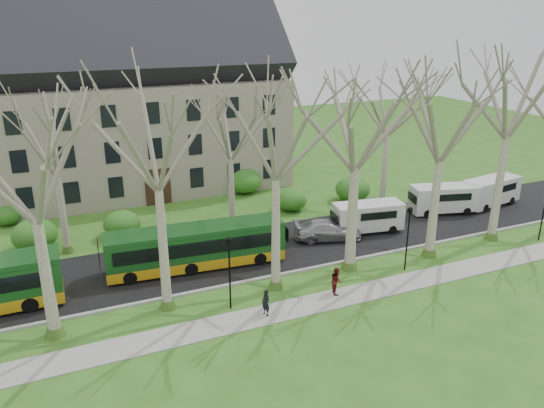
% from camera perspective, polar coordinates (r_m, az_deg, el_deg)
% --- Properties ---
extents(ground, '(120.00, 120.00, 0.00)m').
position_cam_1_polar(ground, '(33.65, 4.75, -8.20)').
color(ground, '#30601B').
rests_on(ground, ground).
extents(sidewalk, '(70.00, 2.00, 0.06)m').
position_cam_1_polar(sidewalk, '(31.74, 6.90, -10.07)').
color(sidewalk, gray).
rests_on(sidewalk, ground).
extents(road, '(80.00, 8.00, 0.06)m').
position_cam_1_polar(road, '(38.06, 0.86, -4.61)').
color(road, black).
rests_on(road, ground).
extents(curb, '(80.00, 0.25, 0.14)m').
position_cam_1_polar(curb, '(34.79, 3.59, -7.05)').
color(curb, '#A5A39E').
rests_on(curb, ground).
extents(building, '(26.50, 12.20, 16.00)m').
position_cam_1_polar(building, '(51.32, -14.11, 10.62)').
color(building, gray).
rests_on(building, ground).
extents(tree_row_verge, '(49.00, 7.00, 14.00)m').
position_cam_1_polar(tree_row_verge, '(31.24, 4.85, 3.44)').
color(tree_row_verge, gray).
rests_on(tree_row_verge, ground).
extents(tree_row_far, '(33.00, 7.00, 12.00)m').
position_cam_1_polar(tree_row_far, '(40.46, -4.05, 5.80)').
color(tree_row_far, gray).
rests_on(tree_row_far, ground).
extents(lamp_row, '(36.22, 0.22, 4.30)m').
position_cam_1_polar(lamp_row, '(31.73, 5.73, -4.87)').
color(lamp_row, black).
rests_on(lamp_row, ground).
extents(hedges, '(30.60, 8.60, 2.00)m').
position_cam_1_polar(hedges, '(43.77, -9.33, -0.17)').
color(hedges, '#235618').
rests_on(hedges, ground).
extents(bus_follow, '(11.62, 3.32, 2.87)m').
position_cam_1_polar(bus_follow, '(34.89, -8.17, -4.55)').
color(bus_follow, '#144819').
rests_on(bus_follow, road).
extents(sedan, '(5.31, 3.34, 1.43)m').
position_cam_1_polar(sedan, '(39.15, 6.03, -2.81)').
color(sedan, '#9D9DA1').
rests_on(sedan, road).
extents(van_a, '(5.45, 2.73, 2.27)m').
position_cam_1_polar(van_a, '(40.78, 10.27, -1.44)').
color(van_a, silver).
rests_on(van_a, road).
extents(van_b, '(5.68, 3.26, 2.34)m').
position_cam_1_polar(van_b, '(46.18, 17.95, 0.48)').
color(van_b, silver).
rests_on(van_b, road).
extents(van_c, '(5.75, 2.81, 2.41)m').
position_cam_1_polar(van_c, '(49.41, 22.46, 1.21)').
color(van_c, silver).
rests_on(van_c, road).
extents(pedestrian_a, '(0.53, 0.65, 1.52)m').
position_cam_1_polar(pedestrian_a, '(29.55, -0.66, -10.58)').
color(pedestrian_a, black).
rests_on(pedestrian_a, sidewalk).
extents(pedestrian_b, '(0.83, 0.95, 1.65)m').
position_cam_1_polar(pedestrian_b, '(31.89, 6.94, -8.17)').
color(pedestrian_b, '#511213').
rests_on(pedestrian_b, sidewalk).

